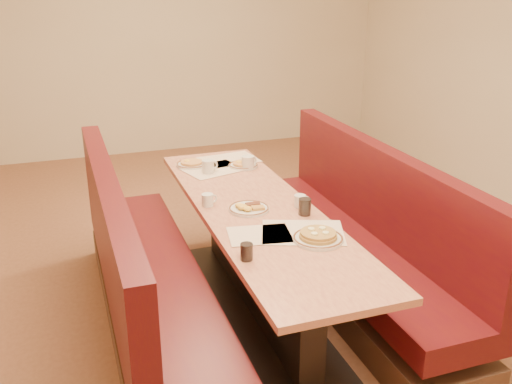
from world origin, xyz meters
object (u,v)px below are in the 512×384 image
object	(u,v)px
coffee_mug_a	(300,201)
soda_tumbler_near	(247,252)
soda_tumbler_mid	(305,207)
booth_left	(143,282)
coffee_mug_b	(208,200)
eggs_plate	(249,208)
coffee_mug_c	(248,162)
booth_right	(357,247)
diner_table	(257,262)
pancake_plate	(318,237)
coffee_mug_d	(209,166)

from	to	relation	value
coffee_mug_a	soda_tumbler_near	world-z (taller)	soda_tumbler_near
soda_tumbler_mid	booth_left	bearing A→B (deg)	168.69
coffee_mug_a	coffee_mug_b	bearing A→B (deg)	162.37
eggs_plate	coffee_mug_b	size ratio (longest dim) A/B	2.43
coffee_mug_c	soda_tumbler_mid	world-z (taller)	soda_tumbler_mid
booth_right	coffee_mug_a	xyz separation A→B (m)	(-0.47, -0.07, 0.43)
booth_right	coffee_mug_c	xyz separation A→B (m)	(-0.54, 0.75, 0.44)
coffee_mug_b	diner_table	bearing A→B (deg)	-37.73
pancake_plate	eggs_plate	xyz separation A→B (m)	(-0.22, 0.53, -0.01)
coffee_mug_b	coffee_mug_d	world-z (taller)	coffee_mug_d
eggs_plate	coffee_mug_d	distance (m)	0.78
booth_left	coffee_mug_c	world-z (taller)	booth_left
coffee_mug_c	soda_tumbler_near	world-z (taller)	coffee_mug_c
coffee_mug_d	soda_tumbler_near	xyz separation A→B (m)	(-0.17, -1.40, -0.01)
coffee_mug_a	coffee_mug_c	size ratio (longest dim) A/B	0.80
diner_table	coffee_mug_a	distance (m)	0.50
soda_tumbler_mid	coffee_mug_a	bearing A→B (deg)	78.47
booth_right	coffee_mug_c	distance (m)	1.02
booth_right	pancake_plate	distance (m)	0.90
pancake_plate	coffee_mug_c	xyz separation A→B (m)	(0.04, 1.30, 0.03)
coffee_mug_a	coffee_mug_b	size ratio (longest dim) A/B	0.99
diner_table	soda_tumbler_near	world-z (taller)	soda_tumbler_near
booth_left	pancake_plate	xyz separation A→B (m)	(0.89, -0.55, 0.41)
soda_tumbler_mid	pancake_plate	bearing A→B (deg)	-102.37
booth_right	soda_tumbler_near	size ratio (longest dim) A/B	28.03
diner_table	booth_right	xyz separation A→B (m)	(0.73, 0.00, -0.01)
diner_table	eggs_plate	distance (m)	0.40
coffee_mug_d	booth_right	bearing A→B (deg)	-58.60
booth_left	coffee_mug_b	bearing A→B (deg)	16.88
coffee_mug_a	booth_left	bearing A→B (deg)	179.46
soda_tumbler_mid	coffee_mug_b	bearing A→B (deg)	147.13
booth_left	coffee_mug_d	bearing A→B (deg)	50.60
booth_right	coffee_mug_b	xyz separation A→B (m)	(-1.01, 0.14, 0.43)
booth_right	coffee_mug_c	bearing A→B (deg)	125.50
coffee_mug_a	pancake_plate	bearing A→B (deg)	-98.68
soda_tumbler_near	soda_tumbler_mid	xyz separation A→B (m)	(0.52, 0.44, 0.01)
pancake_plate	coffee_mug_d	distance (m)	1.34
pancake_plate	coffee_mug_c	distance (m)	1.30
eggs_plate	coffee_mug_c	xyz separation A→B (m)	(0.26, 0.77, 0.04)
booth_right	coffee_mug_b	world-z (taller)	booth_right
diner_table	pancake_plate	world-z (taller)	pancake_plate
pancake_plate	soda_tumbler_near	xyz separation A→B (m)	(-0.44, -0.08, 0.02)
coffee_mug_d	diner_table	bearing A→B (deg)	-98.39
booth_left	coffee_mug_d	distance (m)	1.08
coffee_mug_a	soda_tumbler_mid	size ratio (longest dim) A/B	1.00
coffee_mug_b	coffee_mug_c	distance (m)	0.77
coffee_mug_a	soda_tumbler_near	size ratio (longest dim) A/B	1.16
diner_table	soda_tumbler_near	size ratio (longest dim) A/B	28.03
soda_tumbler_near	soda_tumbler_mid	size ratio (longest dim) A/B	0.87
coffee_mug_c	soda_tumbler_near	distance (m)	1.47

